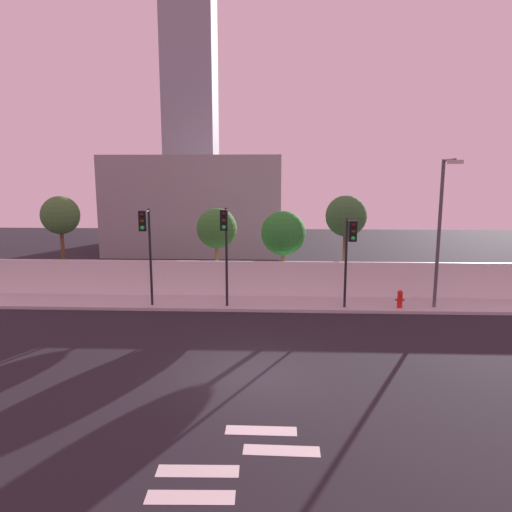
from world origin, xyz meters
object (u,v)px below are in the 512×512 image
at_px(fire_hydrant, 400,298).
at_px(roadside_tree_leftmost, 60,216).
at_px(traffic_light_left, 350,244).
at_px(roadside_tree_midright, 283,233).
at_px(traffic_light_right, 225,237).
at_px(roadside_tree_midleft, 217,229).
at_px(roadside_tree_rightmost, 346,217).
at_px(traffic_light_center, 146,237).
at_px(street_lamp_curbside, 441,222).

height_order(fire_hydrant, roadside_tree_leftmost, roadside_tree_leftmost).
height_order(traffic_light_left, roadside_tree_midright, roadside_tree_midright).
xyz_separation_m(traffic_light_right, roadside_tree_midleft, (-0.87, 3.89, -0.09)).
relative_size(roadside_tree_midleft, roadside_tree_rightmost, 0.87).
relative_size(fire_hydrant, roadside_tree_midright, 0.19).
relative_size(traffic_light_left, traffic_light_right, 0.90).
distance_m(traffic_light_left, traffic_light_center, 9.17).
xyz_separation_m(traffic_light_left, traffic_light_right, (-5.58, 0.03, 0.31)).
bearing_deg(fire_hydrant, traffic_light_left, -163.98).
bearing_deg(traffic_light_right, roadside_tree_midleft, 102.57).
height_order(traffic_light_left, fire_hydrant, traffic_light_left).
distance_m(traffic_light_center, traffic_light_right, 3.59).
xyz_separation_m(traffic_light_center, roadside_tree_rightmost, (9.54, 3.87, 0.59)).
bearing_deg(traffic_light_right, fire_hydrant, 4.95).
relative_size(roadside_tree_leftmost, roadside_tree_midleft, 1.13).
bearing_deg(roadside_tree_midleft, roadside_tree_leftmost, 180.00).
distance_m(roadside_tree_midright, roadside_tree_rightmost, 3.40).
relative_size(street_lamp_curbside, roadside_tree_midright, 1.54).
bearing_deg(fire_hydrant, traffic_light_center, -176.63).
xyz_separation_m(fire_hydrant, roadside_tree_midleft, (-8.98, 3.19, 2.86)).
height_order(roadside_tree_leftmost, roadside_tree_midleft, roadside_tree_leftmost).
height_order(street_lamp_curbside, roadside_tree_rightmost, street_lamp_curbside).
height_order(traffic_light_left, roadside_tree_leftmost, roadside_tree_leftmost).
bearing_deg(roadside_tree_leftmost, street_lamp_curbside, -9.71).
height_order(traffic_light_center, street_lamp_curbside, street_lamp_curbside).
distance_m(traffic_light_left, traffic_light_right, 5.58).
distance_m(traffic_light_center, roadside_tree_rightmost, 10.31).
bearing_deg(roadside_tree_midright, traffic_light_right, -124.47).
height_order(roadside_tree_leftmost, roadside_tree_midright, roadside_tree_leftmost).
bearing_deg(traffic_light_right, roadside_tree_leftmost, 157.30).
height_order(traffic_light_left, traffic_light_center, traffic_light_center).
bearing_deg(fire_hydrant, roadside_tree_leftmost, 169.63).
height_order(traffic_light_right, roadside_tree_midright, traffic_light_right).
xyz_separation_m(roadside_tree_midright, roadside_tree_rightmost, (3.28, 0.00, 0.89)).
bearing_deg(roadside_tree_midright, traffic_light_center, -148.26).
relative_size(street_lamp_curbside, roadside_tree_midleft, 1.50).
xyz_separation_m(street_lamp_curbside, roadside_tree_leftmost, (-19.05, 3.26, -0.09)).
distance_m(roadside_tree_leftmost, roadside_tree_midleft, 8.45).
bearing_deg(traffic_light_center, roadside_tree_leftmost, 145.79).
bearing_deg(roadside_tree_rightmost, fire_hydrant, -55.79).
relative_size(traffic_light_center, street_lamp_curbside, 0.67).
distance_m(traffic_light_left, roadside_tree_leftmost, 15.40).
bearing_deg(roadside_tree_leftmost, fire_hydrant, -10.37).
height_order(traffic_light_center, traffic_light_right, traffic_light_right).
bearing_deg(traffic_light_left, roadside_tree_leftmost, 165.25).
bearing_deg(traffic_light_center, street_lamp_curbside, 2.64).
relative_size(fire_hydrant, roadside_tree_leftmost, 0.16).
xyz_separation_m(fire_hydrant, roadside_tree_rightmost, (-2.17, 3.19, 3.52)).
bearing_deg(traffic_light_left, fire_hydrant, 16.02).
bearing_deg(roadside_tree_midleft, fire_hydrant, -19.53).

